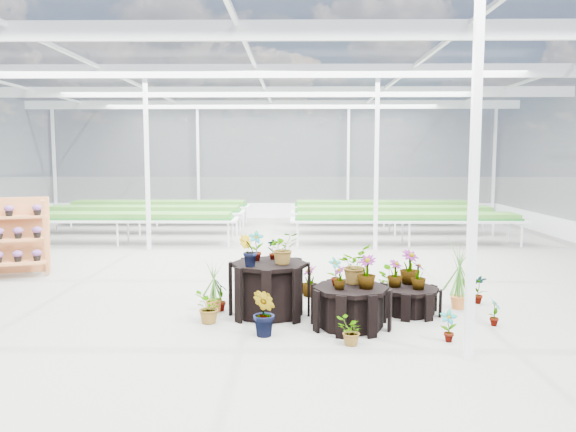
{
  "coord_description": "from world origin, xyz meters",
  "views": [
    {
      "loc": [
        0.87,
        -10.69,
        2.45
      ],
      "look_at": [
        0.74,
        0.25,
        1.3
      ],
      "focal_mm": 35.0,
      "sensor_mm": 36.0,
      "label": 1
    }
  ],
  "objects_px": {
    "shelf_rack": "(9,238)",
    "plinth_mid": "(351,307)",
    "plinth_tall": "(270,289)",
    "plinth_low": "(410,301)"
  },
  "relations": [
    {
      "from": "shelf_rack",
      "to": "plinth_mid",
      "type": "bearing_deg",
      "value": -45.8
    },
    {
      "from": "plinth_mid",
      "to": "shelf_rack",
      "type": "relative_size",
      "value": 0.7
    },
    {
      "from": "plinth_tall",
      "to": "plinth_low",
      "type": "bearing_deg",
      "value": 2.6
    },
    {
      "from": "plinth_tall",
      "to": "shelf_rack",
      "type": "height_order",
      "value": "shelf_rack"
    },
    {
      "from": "plinth_low",
      "to": "shelf_rack",
      "type": "xyz_separation_m",
      "value": [
        -7.68,
        2.71,
        0.6
      ]
    },
    {
      "from": "plinth_mid",
      "to": "shelf_rack",
      "type": "bearing_deg",
      "value": 152.96
    },
    {
      "from": "plinth_low",
      "to": "plinth_tall",
      "type": "bearing_deg",
      "value": -177.4
    },
    {
      "from": "plinth_low",
      "to": "plinth_mid",
      "type": "bearing_deg",
      "value": -145.01
    },
    {
      "from": "shelf_rack",
      "to": "plinth_low",
      "type": "bearing_deg",
      "value": -38.19
    },
    {
      "from": "plinth_low",
      "to": "shelf_rack",
      "type": "height_order",
      "value": "shelf_rack"
    }
  ]
}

